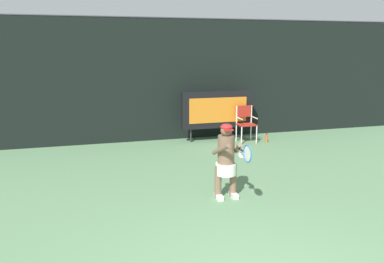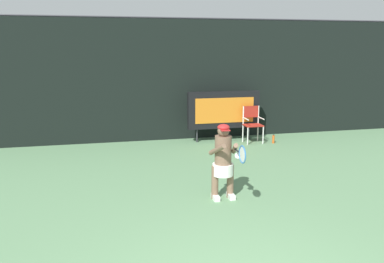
{
  "view_description": "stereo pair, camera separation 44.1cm",
  "coord_description": "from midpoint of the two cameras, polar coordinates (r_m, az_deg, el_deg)",
  "views": [
    {
      "loc": [
        -1.84,
        -3.35,
        2.78
      ],
      "look_at": [
        0.46,
        4.57,
        1.05
      ],
      "focal_mm": 37.54,
      "sensor_mm": 36.0,
      "label": 1
    },
    {
      "loc": [
        -1.41,
        -3.46,
        2.78
      ],
      "look_at": [
        0.46,
        4.57,
        1.05
      ],
      "focal_mm": 37.54,
      "sensor_mm": 36.0,
      "label": 2
    }
  ],
  "objects": [
    {
      "name": "backdrop_screen",
      "position": [
        12.06,
        -8.47,
        7.11
      ],
      "size": [
        18.0,
        0.12,
        3.66
      ],
      "color": "black",
      "rests_on": "ground"
    },
    {
      "name": "tennis_racket",
      "position": [
        6.86,
        5.98,
        -3.12
      ],
      "size": [
        0.03,
        0.6,
        0.31
      ],
      "rotation": [
        0.0,
        0.0,
        0.19
      ],
      "color": "black"
    },
    {
      "name": "scoreboard",
      "position": [
        12.08,
        2.55,
        3.1
      ],
      "size": [
        2.2,
        0.21,
        1.5
      ],
      "color": "black",
      "rests_on": "ground"
    },
    {
      "name": "umpire_chair",
      "position": [
        12.02,
        6.6,
        1.41
      ],
      "size": [
        0.52,
        0.44,
        1.08
      ],
      "color": "white",
      "rests_on": "ground"
    },
    {
      "name": "tennis_player",
      "position": [
        7.45,
        3.2,
        -3.9
      ],
      "size": [
        0.54,
        0.62,
        1.42
      ],
      "color": "white",
      "rests_on": "ground"
    },
    {
      "name": "water_bottle",
      "position": [
        12.15,
        9.52,
        -0.95
      ],
      "size": [
        0.07,
        0.07,
        0.27
      ],
      "color": "#D05C20",
      "rests_on": "ground"
    }
  ]
}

